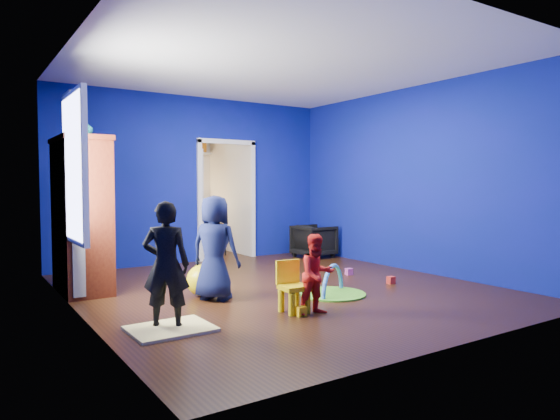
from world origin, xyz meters
TOP-DOWN VIEW (x-y plane):
  - floor at (0.00, 0.00)m, footprint 5.00×5.50m
  - ceiling at (0.00, 0.00)m, footprint 5.00×5.50m
  - wall_back at (0.00, 2.75)m, footprint 5.00×0.02m
  - wall_front at (0.00, -2.75)m, footprint 5.00×0.02m
  - wall_left at (-2.50, 0.00)m, footprint 0.02×5.50m
  - wall_right at (2.50, 0.00)m, footprint 0.02×5.50m
  - alcove at (0.60, 3.62)m, footprint 1.00×1.75m
  - armchair at (2.05, 2.01)m, footprint 0.70×0.68m
  - child_black at (-1.90, -0.89)m, footprint 0.53×0.48m
  - child_navy at (-1.00, -0.08)m, footprint 0.67×0.72m
  - toddler_red at (-0.40, -1.28)m, footprint 0.44×0.35m
  - vase at (-2.22, 0.96)m, footprint 0.20×0.20m
  - potted_plant at (-2.22, 1.48)m, footprint 0.29×0.29m
  - tv_armoire at (-2.22, 1.26)m, footprint 0.58×1.14m
  - crt_tv at (-2.18, 1.26)m, footprint 0.46×0.70m
  - yellow_blanket at (-1.90, -0.99)m, footprint 0.76×0.62m
  - hopper_ball at (-1.05, 0.17)m, footprint 0.39×0.39m
  - kid_chair at (-0.55, -1.08)m, footprint 0.30×0.30m
  - play_mat at (0.33, -0.65)m, footprint 0.82×0.82m
  - toy_arch at (0.33, -0.65)m, footprint 0.65×0.43m
  - window_left at (-2.48, 0.35)m, footprint 0.03×0.95m
  - curtain at (-2.37, 0.90)m, footprint 0.14×0.42m
  - doorway at (0.60, 2.75)m, footprint 1.16×0.10m
  - study_desk at (0.60, 4.26)m, footprint 0.88×0.44m
  - desk_monitor at (0.60, 4.38)m, footprint 0.40×0.05m
  - desk_lamp at (0.32, 4.32)m, footprint 0.14×0.14m
  - folding_chair at (0.60, 3.30)m, footprint 0.40×0.40m
  - book_shelf at (0.60, 4.37)m, footprint 0.88×0.24m
  - toy_0 at (1.44, -0.55)m, footprint 0.10×0.08m
  - toy_1 at (-0.58, -1.25)m, footprint 0.10×0.08m
  - toy_2 at (0.61, 0.23)m, footprint 0.11×0.11m
  - toy_3 at (1.40, 0.27)m, footprint 0.10×0.08m

SIDE VIEW (x-z plane):
  - floor at x=0.00m, z-range -0.01..0.01m
  - play_mat at x=0.33m, z-range 0.00..0.02m
  - yellow_blanket at x=-1.90m, z-range 0.00..0.03m
  - toy_arch at x=0.33m, z-range -0.35..0.39m
  - toy_0 at x=1.44m, z-range 0.00..0.10m
  - toy_1 at x=-0.58m, z-range 0.00..0.10m
  - toy_3 at x=1.40m, z-range 0.00..0.10m
  - toy_2 at x=0.61m, z-range 0.00..0.11m
  - hopper_ball at x=-1.05m, z-range 0.00..0.39m
  - kid_chair at x=-0.55m, z-range 0.00..0.50m
  - armchair at x=2.05m, z-range 0.00..0.61m
  - study_desk at x=0.60m, z-range 0.00..0.75m
  - toddler_red at x=-0.40m, z-range 0.00..0.85m
  - folding_chair at x=0.60m, z-range 0.00..0.92m
  - child_black at x=-1.90m, z-range 0.00..1.22m
  - child_navy at x=-1.00m, z-range 0.00..1.24m
  - desk_lamp at x=0.32m, z-range 0.86..1.00m
  - desk_monitor at x=0.60m, z-range 0.79..1.11m
  - tv_armoire at x=-2.22m, z-range 0.00..1.96m
  - crt_tv at x=-2.18m, z-range 0.75..1.29m
  - doorway at x=0.60m, z-range 0.00..2.10m
  - alcove at x=0.60m, z-range 0.00..2.50m
  - curtain at x=-2.37m, z-range 0.05..2.45m
  - wall_back at x=0.00m, z-range 0.00..2.90m
  - wall_front at x=0.00m, z-range 0.00..2.90m
  - wall_left at x=-2.50m, z-range 0.00..2.90m
  - wall_right at x=2.50m, z-range 0.00..2.90m
  - window_left at x=-2.48m, z-range 0.77..2.33m
  - book_shelf at x=0.60m, z-range 2.00..2.04m
  - vase at x=-2.22m, z-range 1.96..2.15m
  - potted_plant at x=-2.22m, z-range 1.96..2.40m
  - ceiling at x=0.00m, z-range 2.90..2.90m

